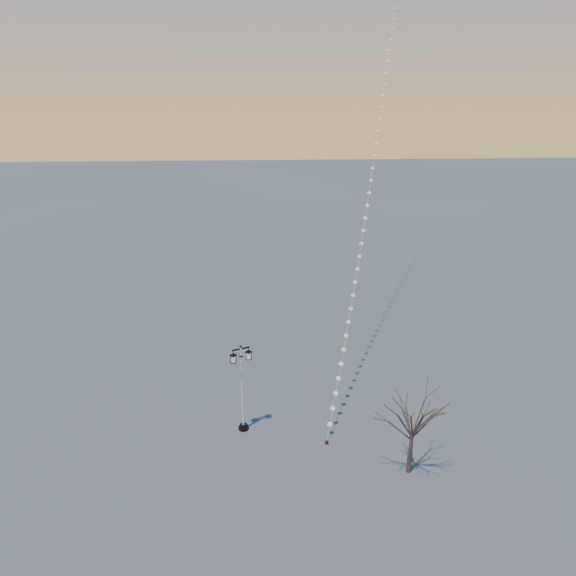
{
  "coord_description": "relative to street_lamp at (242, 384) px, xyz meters",
  "views": [
    {
      "loc": [
        -1.77,
        -21.85,
        17.63
      ],
      "look_at": [
        0.18,
        6.07,
        7.44
      ],
      "focal_mm": 31.76,
      "sensor_mm": 36.0,
      "label": 1
    }
  ],
  "objects": [
    {
      "name": "ground",
      "position": [
        2.6,
        -2.98,
        -2.95
      ],
      "size": [
        300.0,
        300.0,
        0.0
      ],
      "primitive_type": "plane",
      "color": "#484848",
      "rests_on": "ground"
    },
    {
      "name": "street_lamp",
      "position": [
        0.0,
        0.0,
        0.0
      ],
      "size": [
        1.29,
        0.8,
        5.33
      ],
      "rotation": [
        0.0,
        0.0,
        0.38
      ],
      "color": "black",
      "rests_on": "ground"
    },
    {
      "name": "bare_tree",
      "position": [
        8.41,
        -4.18,
        0.09
      ],
      "size": [
        2.64,
        2.64,
        4.38
      ],
      "rotation": [
        0.0,
        0.0,
        -0.28
      ],
      "color": "#3D2B25",
      "rests_on": "ground"
    },
    {
      "name": "kite_train",
      "position": [
        9.5,
        12.89,
        10.47
      ],
      "size": [
        10.45,
        29.7,
        27.07
      ],
      "rotation": [
        0.0,
        0.0,
        -0.23
      ],
      "color": "black",
      "rests_on": "ground"
    }
  ]
}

